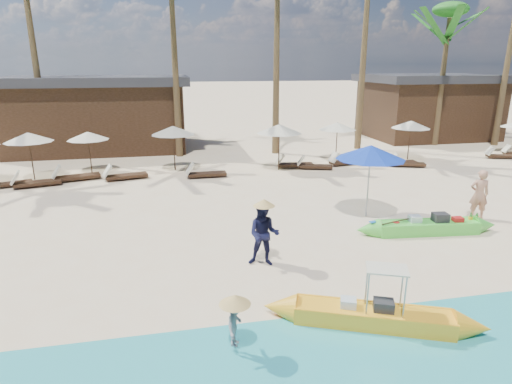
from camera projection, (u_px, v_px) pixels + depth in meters
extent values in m
plane|color=beige|center=(325.00, 259.00, 11.42)|extent=(240.00, 240.00, 0.00)
cube|color=#4BCD3E|center=(427.00, 227.00, 13.09)|extent=(3.16, 0.97, 0.37)
cube|color=white|center=(427.00, 227.00, 13.08)|extent=(2.71, 0.74, 0.17)
cube|color=#262628|center=(440.00, 219.00, 13.05)|extent=(0.47, 0.39, 0.34)
cube|color=silver|center=(415.00, 220.00, 13.03)|extent=(0.37, 0.33, 0.27)
cube|color=#B41918|center=(458.00, 221.00, 13.07)|extent=(0.32, 0.27, 0.22)
cylinder|color=#B41918|center=(396.00, 224.00, 13.00)|extent=(0.22, 0.22, 0.09)
cylinder|color=#262628|center=(389.00, 225.00, 12.88)|extent=(0.20, 0.20, 0.08)
sphere|color=#C7C67C|center=(379.00, 223.00, 12.89)|extent=(0.18, 0.18, 0.18)
cylinder|color=#F5A81F|center=(470.00, 219.00, 13.24)|extent=(0.14, 0.14, 0.18)
cylinder|color=#F5A81F|center=(476.00, 219.00, 13.26)|extent=(0.14, 0.14, 0.18)
cube|color=#F5A81F|center=(372.00, 317.00, 8.46)|extent=(3.07, 1.76, 0.37)
cube|color=white|center=(372.00, 316.00, 8.46)|extent=(2.61, 1.43, 0.16)
cube|color=#262628|center=(383.00, 307.00, 8.36)|extent=(0.47, 0.43, 0.29)
cube|color=silver|center=(348.00, 304.00, 8.48)|extent=(0.39, 0.37, 0.25)
cube|color=beige|center=(387.00, 269.00, 8.12)|extent=(0.92, 0.79, 0.03)
imported|color=tan|center=(479.00, 194.00, 14.17)|extent=(0.71, 0.58, 1.68)
imported|color=#121433|center=(264.00, 235.00, 10.86)|extent=(0.97, 0.85, 1.66)
imported|color=gray|center=(235.00, 323.00, 7.51)|extent=(0.52, 0.65, 0.88)
cylinder|color=#99999E|center=(368.00, 182.00, 14.28)|extent=(0.05, 0.05, 2.38)
cone|color=#1235AD|center=(371.00, 152.00, 13.98)|extent=(2.28, 2.28, 0.47)
cylinder|color=#3C2518|center=(31.00, 157.00, 18.95)|extent=(0.05, 0.05, 2.06)
cone|color=beige|center=(28.00, 137.00, 18.70)|extent=(2.06, 2.06, 0.41)
cube|color=#3C2518|center=(12.00, 183.00, 18.08)|extent=(1.63, 0.97, 0.11)
cube|color=#3C2518|center=(38.00, 183.00, 18.09)|extent=(1.92, 1.01, 0.13)
cube|color=beige|center=(15.00, 178.00, 17.66)|extent=(0.54, 0.67, 0.53)
cylinder|color=#3C2518|center=(90.00, 153.00, 20.21)|extent=(0.05, 0.05, 1.90)
cone|color=beige|center=(88.00, 136.00, 19.98)|extent=(1.90, 1.90, 0.38)
cube|color=#3C2518|center=(78.00, 177.00, 19.04)|extent=(1.99, 1.09, 0.13)
cube|color=beige|center=(56.00, 172.00, 18.58)|extent=(0.57, 0.70, 0.55)
cube|color=#3C2518|center=(127.00, 176.00, 19.22)|extent=(1.90, 0.97, 0.13)
cube|color=beige|center=(107.00, 171.00, 18.81)|extent=(0.53, 0.66, 0.53)
cylinder|color=#3C2518|center=(174.00, 149.00, 20.64)|extent=(0.05, 0.05, 2.10)
cone|color=beige|center=(173.00, 130.00, 20.38)|extent=(2.10, 2.10, 0.42)
cube|color=#3C2518|center=(207.00, 174.00, 19.57)|extent=(1.75, 0.59, 0.12)
cube|color=beige|center=(190.00, 168.00, 19.33)|extent=(0.40, 0.57, 0.51)
cylinder|color=#3C2518|center=(279.00, 148.00, 20.69)|extent=(0.05, 0.05, 2.17)
cone|color=beige|center=(279.00, 129.00, 20.42)|extent=(2.17, 2.17, 0.43)
cube|color=#3C2518|center=(295.00, 165.00, 21.39)|extent=(1.81, 0.73, 0.12)
cube|color=beige|center=(280.00, 159.00, 21.22)|extent=(0.45, 0.60, 0.51)
cube|color=#3C2518|center=(315.00, 166.00, 21.09)|extent=(1.72, 0.99, 0.12)
cube|color=beige|center=(301.00, 160.00, 21.07)|extent=(0.51, 0.62, 0.48)
cylinder|color=#3C2518|center=(337.00, 142.00, 22.81)|extent=(0.05, 0.05, 1.98)
cone|color=beige|center=(337.00, 126.00, 22.57)|extent=(1.98, 1.98, 0.40)
cube|color=#3C2518|center=(346.00, 162.00, 21.99)|extent=(1.82, 0.88, 0.12)
cube|color=beige|center=(334.00, 157.00, 21.62)|extent=(0.49, 0.63, 0.51)
cube|color=#3C2518|center=(408.00, 164.00, 21.57)|extent=(1.75, 1.05, 0.12)
cube|color=beige|center=(394.00, 158.00, 21.58)|extent=(0.53, 0.63, 0.49)
cylinder|color=#3C2518|center=(409.00, 141.00, 23.02)|extent=(0.05, 0.05, 2.04)
cone|color=beige|center=(411.00, 125.00, 22.77)|extent=(2.04, 2.04, 0.41)
cube|color=#3C2518|center=(400.00, 162.00, 21.90)|extent=(1.73, 0.65, 0.12)
cube|color=beige|center=(387.00, 157.00, 21.71)|extent=(0.41, 0.57, 0.50)
cube|color=#3C2518|center=(502.00, 156.00, 23.50)|extent=(1.66, 0.90, 0.11)
cube|color=beige|center=(490.00, 151.00, 23.46)|extent=(0.47, 0.59, 0.46)
cube|color=beige|center=(506.00, 149.00, 24.15)|extent=(0.48, 0.58, 0.45)
cone|color=brown|center=(34.00, 55.00, 21.98)|extent=(0.40, 0.40, 10.89)
cone|color=brown|center=(175.00, 63.00, 22.71)|extent=(0.40, 0.40, 10.08)
cone|color=brown|center=(277.00, 52.00, 23.36)|extent=(0.40, 0.40, 11.26)
cone|color=brown|center=(365.00, 35.00, 24.46)|extent=(0.40, 0.40, 13.16)
cone|color=brown|center=(442.00, 80.00, 26.36)|extent=(0.40, 0.40, 8.07)
ellipsoid|color=#19651A|center=(451.00, 9.00, 25.20)|extent=(2.08, 2.08, 0.88)
cone|color=brown|center=(508.00, 58.00, 25.92)|extent=(0.40, 0.40, 10.64)
cube|color=#3C2518|center=(98.00, 117.00, 25.74)|extent=(10.00, 6.00, 3.80)
cube|color=#2D2D33|center=(94.00, 81.00, 25.12)|extent=(10.80, 6.60, 0.50)
cube|color=#3C2518|center=(427.00, 110.00, 29.99)|extent=(8.00, 6.00, 3.80)
cube|color=#2D2D33|center=(431.00, 78.00, 29.37)|extent=(8.80, 6.60, 0.50)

